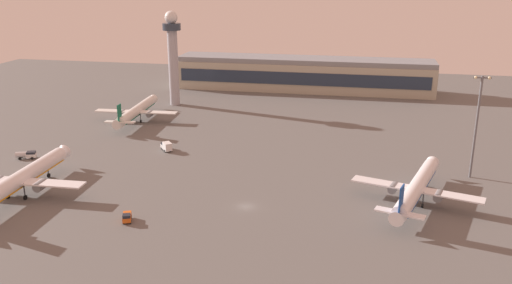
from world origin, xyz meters
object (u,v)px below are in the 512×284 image
at_px(maintenance_van, 127,217).
at_px(apron_light_central, 477,122).
at_px(airplane_mid_apron, 20,180).
at_px(control_tower, 173,52).
at_px(airplane_far_stand, 416,188).
at_px(fuel_truck, 27,155).
at_px(airplane_taxiway_distant, 136,111).
at_px(catering_truck, 167,146).

relative_size(maintenance_van, apron_light_central, 0.15).
distance_m(airplane_mid_apron, apron_light_central, 127.98).
xyz_separation_m(control_tower, airplane_far_stand, (99.02, -91.30, -19.79)).
bearing_deg(fuel_truck, airplane_taxiway_distant, 142.68).
bearing_deg(catering_truck, airplane_taxiway_distant, 87.91).
bearing_deg(maintenance_van, airplane_taxiway_distant, -89.16).
xyz_separation_m(maintenance_van, catering_truck, (-9.90, 53.28, 0.40)).
bearing_deg(catering_truck, fuel_truck, 162.90).
distance_m(fuel_truck, catering_truck, 44.77).
bearing_deg(fuel_truck, catering_truck, 92.85).
bearing_deg(airplane_taxiway_distant, fuel_truck, -111.75).
distance_m(maintenance_van, apron_light_central, 100.20).
distance_m(control_tower, airplane_far_stand, 136.13).
distance_m(control_tower, airplane_mid_apron, 109.62).
relative_size(control_tower, maintenance_van, 9.14).
height_order(airplane_mid_apron, apron_light_central, apron_light_central).
height_order(airplane_far_stand, catering_truck, airplane_far_stand).
relative_size(airplane_taxiway_distant, catering_truck, 7.39).
relative_size(airplane_far_stand, apron_light_central, 1.41).
distance_m(airplane_taxiway_distant, catering_truck, 41.76).
bearing_deg(catering_truck, control_tower, 68.04).
height_order(control_tower, airplane_mid_apron, control_tower).
bearing_deg(airplane_mid_apron, catering_truck, 58.88).
relative_size(airplane_far_stand, maintenance_van, 9.32).
bearing_deg(airplane_far_stand, airplane_taxiway_distant, 165.99).
distance_m(control_tower, airplane_taxiway_distant, 36.51).
xyz_separation_m(fuel_truck, catering_truck, (41.46, 16.89, 0.21)).
xyz_separation_m(control_tower, fuel_truck, (-21.70, -80.28, -22.64)).
height_order(catering_truck, apron_light_central, apron_light_central).
bearing_deg(apron_light_central, airplane_far_stand, -127.52).
bearing_deg(fuel_truck, control_tower, 145.56).
height_order(airplane_far_stand, airplane_taxiway_distant, airplane_far_stand).
relative_size(airplane_mid_apron, airplane_far_stand, 1.11).
distance_m(airplane_far_stand, airplane_taxiway_distant, 121.01).
xyz_separation_m(airplane_taxiway_distant, catering_truck, (25.18, -33.21, -2.62)).
bearing_deg(maintenance_van, fuel_truck, -56.56).
relative_size(fuel_truck, catering_truck, 1.13).
bearing_deg(airplane_mid_apron, airplane_taxiway_distant, 88.34).
relative_size(airplane_mid_apron, apron_light_central, 1.56).
distance_m(control_tower, maintenance_van, 122.53).
bearing_deg(airplane_taxiway_distant, catering_truck, -56.58).
distance_m(airplane_mid_apron, catering_truck, 50.92).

